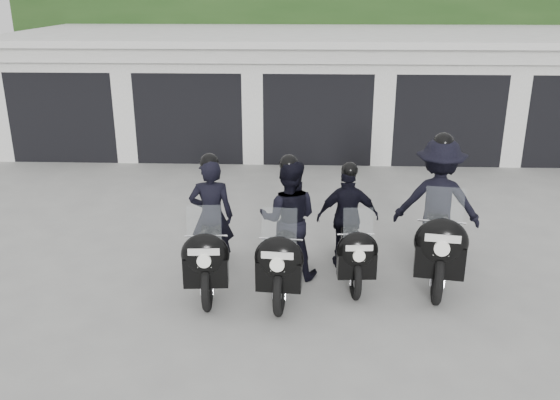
{
  "coord_description": "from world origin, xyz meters",
  "views": [
    {
      "loc": [
        -0.32,
        -8.49,
        4.09
      ],
      "look_at": [
        -0.67,
        -0.06,
        1.05
      ],
      "focal_mm": 38.0,
      "sensor_mm": 36.0,
      "label": 1
    }
  ],
  "objects_px": {
    "police_bike_a": "(210,233)",
    "police_bike_d": "(438,212)",
    "police_bike_b": "(287,230)",
    "police_bike_c": "(349,226)"
  },
  "relations": [
    {
      "from": "police_bike_a",
      "to": "police_bike_d",
      "type": "bearing_deg",
      "value": 5.24
    },
    {
      "from": "police_bike_a",
      "to": "police_bike_c",
      "type": "relative_size",
      "value": 1.11
    },
    {
      "from": "police_bike_a",
      "to": "police_bike_c",
      "type": "height_order",
      "value": "police_bike_a"
    },
    {
      "from": "police_bike_c",
      "to": "police_bike_d",
      "type": "distance_m",
      "value": 1.35
    },
    {
      "from": "police_bike_b",
      "to": "police_bike_d",
      "type": "distance_m",
      "value": 2.3
    },
    {
      "from": "police_bike_a",
      "to": "police_bike_d",
      "type": "relative_size",
      "value": 0.9
    },
    {
      "from": "police_bike_b",
      "to": "police_bike_d",
      "type": "bearing_deg",
      "value": 17.7
    },
    {
      "from": "police_bike_b",
      "to": "police_bike_c",
      "type": "xyz_separation_m",
      "value": [
        0.91,
        0.38,
        -0.08
      ]
    },
    {
      "from": "police_bike_b",
      "to": "police_bike_d",
      "type": "xyz_separation_m",
      "value": [
        2.24,
        0.52,
        0.1
      ]
    },
    {
      "from": "police_bike_a",
      "to": "police_bike_b",
      "type": "height_order",
      "value": "police_bike_b"
    }
  ]
}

